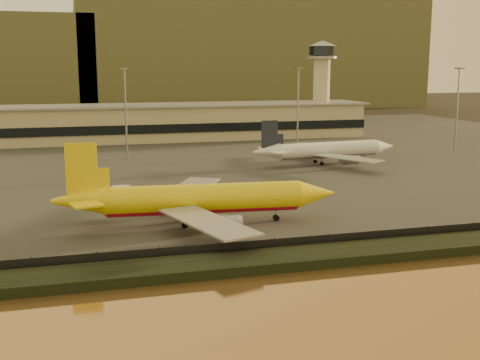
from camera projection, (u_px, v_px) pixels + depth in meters
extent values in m
plane|color=black|center=(236.00, 232.00, 95.40)|extent=(900.00, 900.00, 0.00)
cube|color=black|center=(270.00, 261.00, 79.17)|extent=(320.00, 7.00, 1.40)
cube|color=#2D2D2D|center=(156.00, 152.00, 185.34)|extent=(320.00, 220.00, 0.20)
cube|color=black|center=(261.00, 248.00, 82.85)|extent=(300.00, 0.05, 2.20)
cube|color=tan|center=(144.00, 123.00, 212.62)|extent=(160.00, 22.00, 12.00)
cube|color=black|center=(148.00, 129.00, 202.20)|extent=(160.00, 0.60, 3.00)
cube|color=gray|center=(143.00, 105.00, 211.45)|extent=(164.00, 24.00, 0.60)
cylinder|color=tan|center=(321.00, 95.00, 235.04)|extent=(6.40, 6.40, 30.00)
cylinder|color=black|center=(322.00, 51.00, 231.94)|extent=(10.40, 10.40, 3.50)
cone|color=gray|center=(322.00, 44.00, 231.43)|extent=(11.20, 11.20, 2.00)
cylinder|color=gray|center=(322.00, 58.00, 232.41)|extent=(11.20, 11.20, 0.80)
cylinder|color=slate|center=(126.00, 115.00, 166.17)|extent=(0.50, 0.50, 25.00)
cube|color=slate|center=(124.00, 69.00, 163.82)|extent=(2.20, 2.20, 0.40)
cylinder|color=slate|center=(298.00, 112.00, 177.43)|extent=(0.50, 0.50, 25.00)
cube|color=slate|center=(299.00, 68.00, 175.08)|extent=(2.20, 2.20, 0.40)
cylinder|color=slate|center=(457.00, 110.00, 184.89)|extent=(0.50, 0.50, 25.00)
cube|color=slate|center=(460.00, 68.00, 182.54)|extent=(2.20, 2.20, 0.40)
cube|color=brown|center=(233.00, 54.00, 434.54)|extent=(220.00, 160.00, 70.00)
cylinder|color=yellow|center=(204.00, 198.00, 98.83)|extent=(32.55, 7.64, 4.66)
cylinder|color=red|center=(204.00, 203.00, 98.98)|extent=(31.56, 6.54, 3.63)
cone|color=yellow|center=(316.00, 194.00, 102.17)|extent=(6.68, 5.22, 4.66)
cone|color=yellow|center=(77.00, 201.00, 95.26)|extent=(8.46, 5.39, 4.66)
cube|color=yellow|center=(81.00, 169.00, 94.47)|extent=(4.94, 0.83, 8.15)
cube|color=yellow|center=(91.00, 192.00, 100.02)|extent=(5.87, 5.84, 0.28)
cube|color=yellow|center=(87.00, 204.00, 91.00)|extent=(5.34, 5.30, 0.28)
cube|color=gray|center=(191.00, 188.00, 110.83)|extent=(14.83, 20.79, 0.28)
cylinder|color=gray|center=(205.00, 198.00, 108.53)|extent=(5.59, 3.05, 2.56)
cube|color=gray|center=(208.00, 222.00, 86.82)|extent=(11.79, 21.11, 0.28)
cylinder|color=gray|center=(220.00, 224.00, 90.37)|extent=(5.59, 3.05, 2.56)
cylinder|color=black|center=(276.00, 218.00, 101.69)|extent=(1.10, 0.91, 1.03)
cylinder|color=slate|center=(276.00, 215.00, 101.59)|extent=(0.18, 0.18, 2.10)
cylinder|color=black|center=(185.00, 225.00, 96.94)|extent=(1.10, 0.91, 1.03)
cylinder|color=slate|center=(185.00, 222.00, 96.84)|extent=(0.18, 0.18, 2.10)
cylinder|color=black|center=(182.00, 219.00, 101.00)|extent=(1.10, 0.91, 1.03)
cylinder|color=slate|center=(182.00, 216.00, 100.90)|extent=(0.18, 0.18, 2.10)
cylinder|color=silver|center=(329.00, 149.00, 161.38)|extent=(29.44, 6.79, 4.05)
cylinder|color=gray|center=(329.00, 152.00, 161.51)|extent=(28.55, 5.83, 3.16)
cone|color=silver|center=(384.00, 146.00, 167.50)|extent=(6.03, 4.57, 4.05)
cone|color=silver|center=(267.00, 152.00, 154.92)|extent=(7.65, 4.72, 4.05)
cube|color=#1B2131|center=(270.00, 134.00, 154.38)|extent=(4.47, 0.74, 7.09)
cube|color=silver|center=(266.00, 148.00, 159.15)|extent=(4.80, 4.64, 0.24)
cube|color=silver|center=(279.00, 152.00, 151.71)|extent=(5.25, 5.14, 0.24)
cube|color=gray|center=(307.00, 147.00, 171.46)|extent=(10.64, 19.10, 0.24)
cylinder|color=gray|center=(318.00, 152.00, 169.86)|extent=(5.05, 2.68, 2.23)
cube|color=gray|center=(348.00, 158.00, 150.99)|extent=(13.44, 18.81, 0.24)
cylinder|color=gray|center=(349.00, 160.00, 154.42)|extent=(5.05, 2.68, 2.23)
cylinder|color=black|center=(364.00, 160.00, 165.92)|extent=(0.95, 0.79, 0.89)
cylinder|color=slate|center=(364.00, 158.00, 165.84)|extent=(0.21, 0.21, 1.82)
cylinder|color=black|center=(322.00, 163.00, 159.27)|extent=(0.95, 0.79, 0.89)
cylinder|color=slate|center=(322.00, 162.00, 159.18)|extent=(0.21, 0.21, 1.82)
cylinder|color=black|center=(315.00, 161.00, 162.61)|extent=(0.95, 0.79, 0.89)
cylinder|color=slate|center=(315.00, 160.00, 162.53)|extent=(0.21, 0.21, 1.82)
cube|color=yellow|center=(220.00, 192.00, 121.17)|extent=(3.84, 2.50, 1.59)
cube|color=silver|center=(121.00, 189.00, 123.73)|extent=(3.51, 1.58, 1.58)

